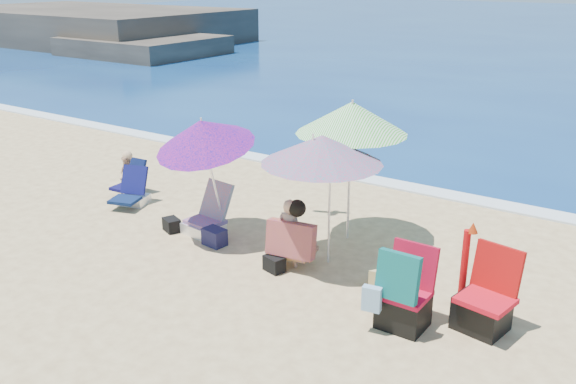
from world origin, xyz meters
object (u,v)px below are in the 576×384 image
Objects in this scene: umbrella_striped at (352,118)px; umbrella_blue at (203,134)px; chair_rainbow at (207,220)px; chair_navy at (132,195)px; person_center at (291,235)px; umbrella_turquoise at (322,150)px; furled_umbrella at (465,262)px; camp_chair_right at (402,299)px; camp_chair_left at (484,306)px; person_left at (128,175)px.

umbrella_striped is 2.26m from umbrella_blue.
umbrella_striped reaches higher than chair_rainbow.
chair_navy is 0.82× the size of person_center.
umbrella_turquoise is 1.05× the size of umbrella_blue.
furled_umbrella is 1.14× the size of camp_chair_right.
umbrella_turquoise is at bearing 170.17° from camp_chair_left.
chair_navy is at bearing 169.15° from umbrella_blue.
umbrella_turquoise is 4.78m from person_left.
umbrella_striped is at bearing 81.41° from person_center.
chair_navy is (-4.05, -0.82, -1.80)m from umbrella_striped.
umbrella_striped reaches higher than camp_chair_right.
furled_umbrella is 0.98m from camp_chair_right.
chair_rainbow is at bearing -179.00° from umbrella_turquoise.
camp_chair_left is 0.97m from camp_chair_right.
chair_navy is 5.96m from camp_chair_right.
umbrella_striped is at bearing 33.23° from umbrella_blue.
furled_umbrella is at bearing 139.71° from camp_chair_left.
umbrella_blue reaches higher than furled_umbrella.
umbrella_turquoise is 1.85× the size of furled_umbrella.
umbrella_blue is 1.54m from chair_rainbow.
camp_chair_left is at bearing -5.26° from chair_navy.
furled_umbrella is (2.26, -1.12, -1.32)m from umbrella_striped.
umbrella_striped is 2.00m from person_center.
umbrella_striped reaches higher than furled_umbrella.
furled_umbrella reaches higher than camp_chair_left.
umbrella_turquoise is at bearing 176.57° from furled_umbrella.
umbrella_striped is 2.16× the size of camp_chair_right.
camp_chair_left reaches higher than person_left.
umbrella_turquoise is 1.98m from umbrella_blue.
umbrella_striped is 1.89× the size of furled_umbrella.
camp_chair_left is (0.37, -0.31, -0.35)m from furled_umbrella.
chair_navy is at bearing 172.33° from person_center.
chair_navy is at bearing 177.59° from umbrella_turquoise.
camp_chair_left is 0.98× the size of camp_chair_right.
person_left is at bearing 172.49° from camp_chair_left.
umbrella_blue is 2.08m from person_center.
umbrella_striped is at bearing 6.28° from person_left.
umbrella_blue is at bearing -10.85° from chair_navy.
person_left is at bearing 173.80° from umbrella_turquoise.
umbrella_striped is 1.07× the size of umbrella_blue.
camp_chair_right is at bearing -12.95° from person_left.
chair_navy is at bearing 174.74° from camp_chair_left.
person_left is (-4.48, -0.49, -1.59)m from umbrella_striped.
camp_chair_left is at bearing -40.29° from furled_umbrella.
person_center reaches higher than chair_rainbow.
person_left is at bearing 168.89° from person_center.
umbrella_striped is at bearing 94.68° from umbrella_turquoise.
camp_chair_right reaches higher than chair_rainbow.
chair_rainbow is at bearing -153.51° from umbrella_striped.
camp_chair_left is 2.83m from person_center.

